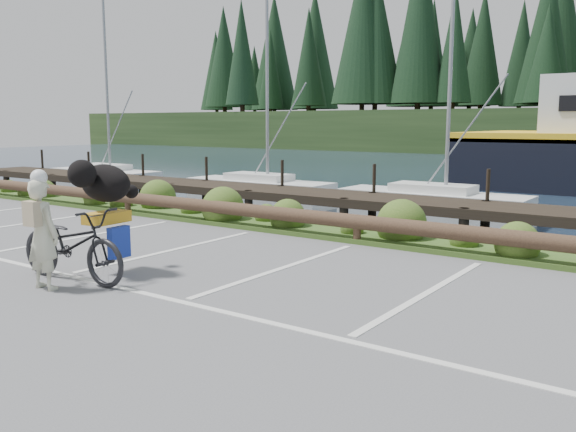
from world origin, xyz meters
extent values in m
plane|color=#565659|center=(0.00, 0.00, 0.00)|extent=(72.00, 72.00, 0.00)
cube|color=#3D5B21|center=(0.00, 5.30, 0.05)|extent=(34.00, 1.60, 0.10)
imported|color=black|center=(-2.16, -0.55, 0.58)|extent=(2.26, 0.92, 1.16)
imported|color=beige|center=(-2.13, -1.06, 0.82)|extent=(0.62, 0.43, 1.64)
ellipsoid|color=black|center=(-2.21, 0.16, 1.47)|extent=(0.59, 1.10, 0.62)
camera|label=1|loc=(5.87, -6.15, 2.44)|focal=38.00mm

